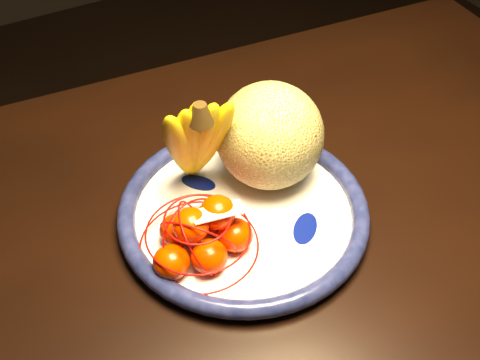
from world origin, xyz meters
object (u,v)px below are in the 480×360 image
cantaloupe (270,136)px  banana_bunch (195,138)px  dining_table (217,283)px  fruit_bowl (243,212)px  mandarin_bag (201,235)px

cantaloupe → banana_bunch: size_ratio=0.79×
dining_table → banana_bunch: banana_bunch is taller
dining_table → fruit_bowl: (0.06, 0.03, 0.09)m
banana_bunch → mandarin_bag: 0.14m
dining_table → cantaloupe: (0.13, 0.08, 0.17)m
cantaloupe → mandarin_bag: cantaloupe is taller
fruit_bowl → banana_bunch: bearing=114.9°
fruit_bowl → mandarin_bag: mandarin_bag is taller
banana_bunch → mandarin_bag: size_ratio=1.08×
cantaloupe → banana_bunch: bearing=165.8°
dining_table → cantaloupe: 0.23m
cantaloupe → mandarin_bag: 0.18m
banana_bunch → dining_table: bearing=-95.2°
fruit_bowl → banana_bunch: 0.13m
fruit_bowl → cantaloupe: 0.12m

